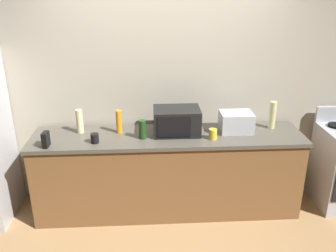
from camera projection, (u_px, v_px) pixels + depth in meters
The scene contains 12 objects.
ground_plane at pixel (170, 230), 3.77m from camera, with size 8.00×8.00×0.00m, color #A87F51.
back_wall at pixel (166, 83), 4.02m from camera, with size 6.40×0.10×2.70m, color #B2A893.
counter_run at pixel (168, 173), 3.97m from camera, with size 2.84×0.64×0.90m.
microwave at pixel (177, 121), 3.80m from camera, with size 0.48×0.35×0.27m.
toaster_oven at pixel (236, 122), 3.86m from camera, with size 0.34×0.26×0.21m, color #B7BABF.
cordless_phone at pixel (46, 140), 3.51m from camera, with size 0.05×0.11×0.15m, color black.
bottle_wine at pixel (142, 129), 3.69m from camera, with size 0.08×0.08×0.20m, color #1E3F19.
bottle_hand_soap at pixel (80, 121), 3.81m from camera, with size 0.07×0.07×0.25m, color beige.
bottle_vinegar at pixel (272, 115), 3.93m from camera, with size 0.07×0.07×0.30m, color beige.
bottle_dish_soap at pixel (119, 122), 3.82m from camera, with size 0.06×0.06×0.25m, color orange.
mug_black at pixel (95, 138), 3.60m from camera, with size 0.08×0.08×0.10m, color black.
mug_yellow at pixel (213, 134), 3.69m from camera, with size 0.08×0.08×0.11m, color yellow.
Camera 1 is at (-0.21, -3.09, 2.40)m, focal length 38.96 mm.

